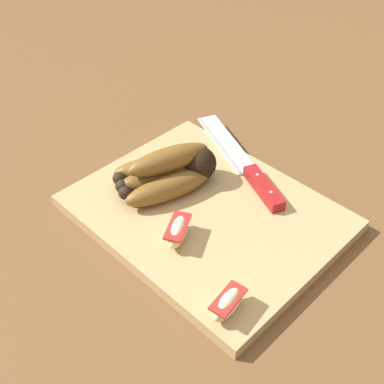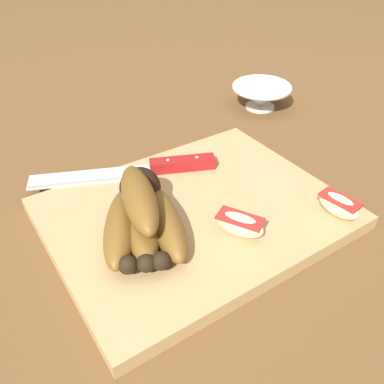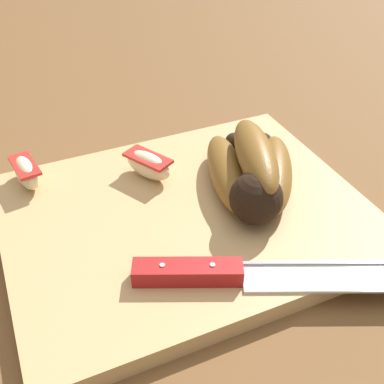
% 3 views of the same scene
% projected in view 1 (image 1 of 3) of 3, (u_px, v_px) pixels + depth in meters
% --- Properties ---
extents(ground_plane, '(6.00, 6.00, 0.00)m').
position_uv_depth(ground_plane, '(206.00, 218.00, 0.77)').
color(ground_plane, brown).
extents(cutting_board, '(0.38, 0.30, 0.02)m').
position_uv_depth(cutting_board, '(206.00, 215.00, 0.76)').
color(cutting_board, tan).
rests_on(cutting_board, ground_plane).
extents(banana_bunch, '(0.14, 0.17, 0.07)m').
position_uv_depth(banana_bunch, '(168.00, 172.00, 0.78)').
color(banana_bunch, black).
rests_on(banana_bunch, cutting_board).
extents(chefs_knife, '(0.27, 0.14, 0.02)m').
position_uv_depth(chefs_knife, '(249.00, 171.00, 0.81)').
color(chefs_knife, silver).
rests_on(chefs_knife, cutting_board).
extents(apple_wedge_near, '(0.05, 0.07, 0.03)m').
position_uv_depth(apple_wedge_near, '(178.00, 231.00, 0.70)').
color(apple_wedge_near, beige).
rests_on(apple_wedge_near, cutting_board).
extents(apple_wedge_middle, '(0.03, 0.06, 0.03)m').
position_uv_depth(apple_wedge_middle, '(228.00, 304.00, 0.60)').
color(apple_wedge_middle, beige).
rests_on(apple_wedge_middle, cutting_board).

